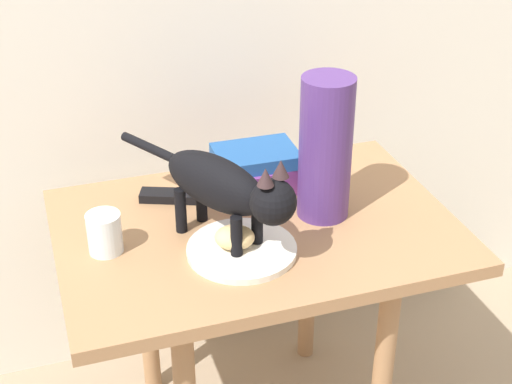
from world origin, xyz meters
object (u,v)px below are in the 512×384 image
at_px(green_vase, 325,148).
at_px(tv_remote, 174,196).
at_px(plate, 242,250).
at_px(side_table, 256,257).
at_px(cat, 226,187).
at_px(candle_jar, 105,234).
at_px(bread_roll, 235,237).
at_px(book_stack, 255,170).

distance_m(green_vase, tv_remote, 0.37).
distance_m(plate, green_vase, 0.28).
bearing_deg(plate, side_table, 56.79).
distance_m(cat, candle_jar, 0.26).
bearing_deg(side_table, tv_remote, 132.71).
bearing_deg(plate, tv_remote, 108.65).
relative_size(bread_roll, cat, 0.19).
xyz_separation_m(side_table, plate, (-0.06, -0.09, 0.09)).
bearing_deg(plate, book_stack, 66.27).
relative_size(bread_roll, book_stack, 0.37).
relative_size(plate, cat, 0.52).
relative_size(plate, tv_remote, 1.49).
bearing_deg(book_stack, cat, -121.86).
bearing_deg(green_vase, plate, -155.97).
relative_size(side_table, tv_remote, 5.63).
relative_size(side_table, candle_jar, 9.93).
relative_size(side_table, bread_roll, 10.55).
bearing_deg(book_stack, side_table, -106.94).
xyz_separation_m(side_table, book_stack, (0.04, 0.15, 0.13)).
bearing_deg(plate, candle_jar, 159.74).
bearing_deg(candle_jar, tv_remote, 41.28).
distance_m(side_table, cat, 0.24).
bearing_deg(bread_roll, side_table, 50.74).
xyz_separation_m(book_stack, tv_remote, (-0.19, 0.01, -0.04)).
relative_size(candle_jar, tv_remote, 0.57).
height_order(book_stack, candle_jar, book_stack).
distance_m(book_stack, tv_remote, 0.19).
bearing_deg(tv_remote, cat, -50.94).
relative_size(side_table, cat, 1.97).
distance_m(cat, book_stack, 0.25).
bearing_deg(candle_jar, cat, -12.78).
bearing_deg(tv_remote, side_table, -25.81).
relative_size(bread_roll, tv_remote, 0.53).
distance_m(plate, bread_roll, 0.03).
relative_size(cat, candle_jar, 5.03).
bearing_deg(green_vase, tv_remote, 152.70).
bearing_deg(bread_roll, candle_jar, 158.89).
xyz_separation_m(plate, tv_remote, (-0.08, 0.25, 0.00)).
height_order(bread_roll, book_stack, book_stack).
height_order(side_table, green_vase, green_vase).
bearing_deg(green_vase, bread_roll, -157.54).
relative_size(cat, tv_remote, 2.85).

